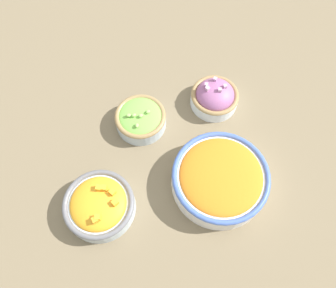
{
  "coord_description": "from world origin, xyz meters",
  "views": [
    {
      "loc": [
        0.07,
        0.32,
        0.71
      ],
      "look_at": [
        0.0,
        0.0,
        0.03
      ],
      "focal_mm": 35.0,
      "sensor_mm": 36.0,
      "label": 1
    }
  ],
  "objects": [
    {
      "name": "bowl_red_onion",
      "position": [
        -0.14,
        -0.1,
        0.03
      ],
      "size": [
        0.12,
        0.12,
        0.07
      ],
      "color": "silver",
      "rests_on": "ground_plane"
    },
    {
      "name": "bowl_squash",
      "position": [
        0.17,
        0.11,
        0.03
      ],
      "size": [
        0.15,
        0.15,
        0.07
      ],
      "color": "#B2C1CC",
      "rests_on": "ground_plane"
    },
    {
      "name": "bowl_lettuce",
      "position": [
        0.05,
        -0.08,
        0.03
      ],
      "size": [
        0.12,
        0.12,
        0.06
      ],
      "color": "#B2C1CC",
      "rests_on": "ground_plane"
    },
    {
      "name": "bowl_carrots",
      "position": [
        -0.09,
        0.11,
        0.04
      ],
      "size": [
        0.21,
        0.21,
        0.07
      ],
      "color": "white",
      "rests_on": "ground_plane"
    },
    {
      "name": "ground_plane",
      "position": [
        0.0,
        0.0,
        0.0
      ],
      "size": [
        3.0,
        3.0,
        0.0
      ],
      "primitive_type": "plane",
      "color": "#75664C"
    }
  ]
}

